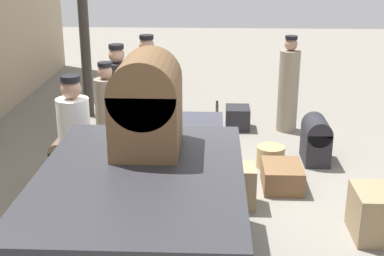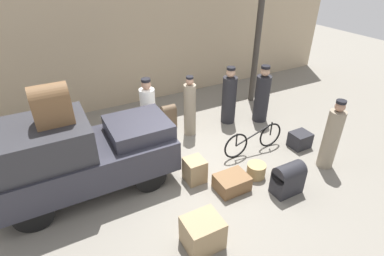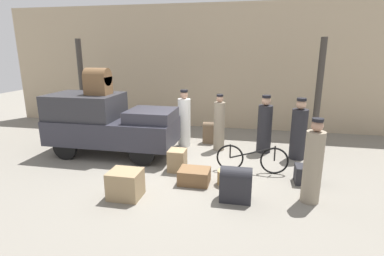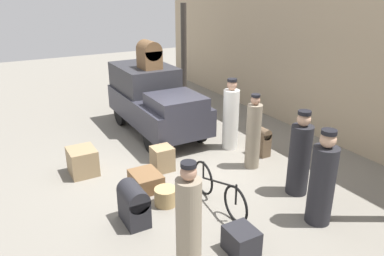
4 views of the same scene
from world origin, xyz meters
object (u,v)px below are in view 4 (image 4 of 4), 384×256
Objects in this scene: suitcase_tan_flat at (146,181)px; bicycle at (218,190)px; porter_standing_middle at (300,157)px; suitcase_small_leather at (83,161)px; wicker_basket at (166,197)px; suitcase_black_upright at (241,241)px; truck at (154,99)px; trunk_large_brown at (134,203)px; trunk_barrel_dark at (262,140)px; porter_carrying_trunk at (231,117)px; porter_lifting_near_truck at (189,223)px; conductor_in_dark_uniform at (253,134)px; trunk_umber_medium at (162,159)px; porter_with_bicycle at (322,182)px; trunk_on_truck_roof at (149,55)px.

bicycle is at bearing 35.47° from suitcase_tan_flat.
porter_standing_middle is 4.44m from suitcase_small_leather.
wicker_basket is 1.79m from suitcase_black_upright.
truck is 2.12× the size of porter_standing_middle.
trunk_large_brown is 3.75m from trunk_barrel_dark.
porter_carrying_trunk is at bearing -150.91° from trunk_barrel_dark.
suitcase_tan_flat is (-1.57, -2.49, -0.59)m from porter_standing_middle.
wicker_basket is at bearing -109.57° from porter_standing_middle.
suitcase_small_leather is 4.07m from trunk_barrel_dark.
porter_lifting_near_truck reaches higher than conductor_in_dark_uniform.
porter_lifting_near_truck is 4.19m from trunk_barrel_dark.
porter_lifting_near_truck reaches higher than trunk_umber_medium.
porter_with_bicycle reaches higher than trunk_large_brown.
truck is at bearing 0.00° from trunk_on_truck_roof.
suitcase_black_upright reaches higher than wicker_basket.
porter_with_bicycle is at bearing 61.22° from trunk_large_brown.
trunk_on_truck_roof is (-3.69, 1.35, 1.91)m from wicker_basket.
porter_standing_middle is 2.46× the size of suitcase_tan_flat.
trunk_umber_medium is at bearing 157.27° from wicker_basket.
trunk_on_truck_roof is (-3.93, 2.05, 1.70)m from trunk_large_brown.
trunk_umber_medium is (-0.55, 0.62, 0.10)m from suitcase_tan_flat.
porter_carrying_trunk reaches higher than porter_lifting_near_truck.
porter_lifting_near_truck is 2.96m from porter_standing_middle.
porter_with_bicycle is at bearing 7.20° from trunk_on_truck_roof.
porter_lifting_near_truck reaches higher than bicycle.
porter_carrying_trunk is at bearing 137.66° from porter_lifting_near_truck.
suitcase_tan_flat is 1.07× the size of suitcase_small_leather.
bicycle is 2.50m from trunk_barrel_dark.
bicycle is at bearing -57.24° from conductor_in_dark_uniform.
trunk_umber_medium is 3.13m from trunk_on_truck_roof.
suitcase_black_upright is 0.77× the size of suitcase_small_leather.
trunk_on_truck_roof is (-5.37, 1.79, 1.30)m from porter_lifting_near_truck.
porter_with_bicycle reaches higher than suitcase_black_upright.
trunk_large_brown is (0.69, -3.02, -0.40)m from conductor_in_dark_uniform.
porter_standing_middle is (-0.89, 0.37, -0.00)m from porter_with_bicycle.
bicycle is 1.02× the size of porter_lifting_near_truck.
trunk_barrel_dark is (2.67, 1.55, -0.55)m from truck.
suitcase_black_upright is at bearing 21.24° from suitcase_small_leather.
truck is 5.23× the size of suitcase_tan_flat.
suitcase_small_leather is at bearing -158.76° from suitcase_black_upright.
trunk_umber_medium is at bearing -82.00° from porter_carrying_trunk.
truck is 1.17m from trunk_on_truck_roof.
suitcase_tan_flat is at bearing -27.32° from truck.
trunk_on_truck_roof is (-4.55, -1.05, 1.31)m from porter_standing_middle.
truck is 6.61× the size of trunk_umber_medium.
suitcase_tan_flat is at bearing -87.99° from trunk_barrel_dark.
porter_carrying_trunk is 2.53× the size of trunk_barrel_dark.
trunk_large_brown is at bearing -32.63° from suitcase_tan_flat.
conductor_in_dark_uniform is at bearing 65.42° from trunk_umber_medium.
trunk_on_truck_roof is at bearing 154.27° from suitcase_tan_flat.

